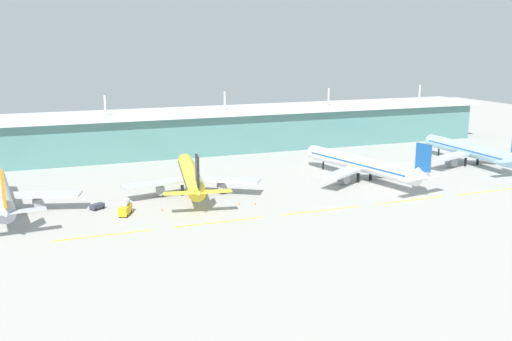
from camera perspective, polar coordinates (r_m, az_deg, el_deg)
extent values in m
plane|color=#A8A59E|center=(190.19, 7.05, -3.75)|extent=(600.00, 600.00, 0.00)
cube|color=slate|center=(289.03, -3.38, 3.81)|extent=(280.00, 28.00, 18.72)
cube|color=silver|center=(287.66, -3.41, 5.83)|extent=(288.00, 34.00, 1.80)
cylinder|color=silver|center=(269.76, -14.51, 6.17)|extent=(0.90, 0.90, 9.00)
cylinder|color=silver|center=(281.78, -3.07, 6.80)|extent=(0.90, 0.90, 9.00)
cylinder|color=silver|center=(303.81, 7.09, 7.13)|extent=(0.90, 0.90, 9.00)
cylinder|color=silver|center=(333.88, 15.67, 7.25)|extent=(0.90, 0.90, 9.00)
cylinder|color=#ADB2BC|center=(201.27, -23.73, -1.91)|extent=(10.54, 54.51, 5.80)
cone|color=#ADB2BC|center=(171.81, -23.24, -3.80)|extent=(5.49, 7.04, 5.72)
cube|color=orange|center=(171.20, -23.45, -1.64)|extent=(1.26, 6.44, 9.50)
cube|color=#ADB2BC|center=(172.63, -21.43, -3.64)|extent=(10.24, 4.07, 0.36)
cube|color=#B7BABF|center=(198.02, -20.17, -2.23)|extent=(24.94, 13.51, 0.70)
cylinder|color=gray|center=(199.99, -20.50, -2.94)|extent=(3.58, 4.76, 3.20)
cylinder|color=black|center=(199.63, -22.65, -3.33)|extent=(1.10, 1.10, 3.60)
cube|color=orange|center=(201.18, -23.74, -1.80)|extent=(10.10, 49.11, 0.60)
cylinder|color=yellow|center=(208.51, -6.42, -0.44)|extent=(14.87, 51.96, 5.80)
cone|color=yellow|center=(235.70, -6.98, 1.05)|extent=(6.13, 4.91, 5.51)
cone|color=yellow|center=(180.27, -5.68, -2.09)|extent=(6.03, 7.40, 5.72)
cube|color=black|center=(179.73, -5.75, -0.02)|extent=(1.82, 6.42, 9.50)
cube|color=yellow|center=(180.41, -7.43, -2.19)|extent=(10.41, 4.92, 0.36)
cube|color=yellow|center=(181.36, -3.96, -2.03)|extent=(10.41, 4.92, 0.36)
cube|color=#B7BABF|center=(203.95, -9.67, -1.21)|extent=(24.88, 11.57, 0.70)
cylinder|color=gray|center=(206.04, -9.32, -1.86)|extent=(3.95, 5.00, 3.20)
cube|color=#B7BABF|center=(205.78, -2.98, -0.93)|extent=(23.93, 18.54, 0.70)
cylinder|color=gray|center=(207.67, -3.35, -1.60)|extent=(3.95, 5.00, 3.20)
cylinder|color=black|center=(228.42, -6.79, -0.52)|extent=(0.70, 0.70, 3.60)
cylinder|color=black|center=(206.49, -7.21, -1.93)|extent=(1.10, 1.10, 3.60)
cylinder|color=black|center=(206.97, -5.44, -1.86)|extent=(1.10, 1.10, 3.60)
cube|color=black|center=(208.42, -6.42, -0.34)|extent=(13.99, 46.87, 0.60)
cylinder|color=white|center=(230.20, 10.07, 0.67)|extent=(17.39, 58.80, 5.80)
cone|color=white|center=(253.67, 5.27, 1.90)|extent=(6.20, 5.02, 5.51)
cone|color=white|center=(207.92, 16.12, -0.56)|extent=(6.15, 7.48, 5.72)
cube|color=#19519E|center=(207.26, 16.02, 1.23)|extent=(1.96, 6.41, 9.50)
cube|color=white|center=(204.26, 14.99, -0.78)|extent=(10.44, 5.13, 0.36)
cube|color=white|center=(212.37, 17.00, -0.40)|extent=(10.44, 5.13, 0.36)
cube|color=#B7BABF|center=(219.38, 8.52, -0.21)|extent=(23.77, 18.91, 0.70)
cylinder|color=gray|center=(221.84, 8.49, -0.80)|extent=(4.03, 5.05, 3.20)
cube|color=#B7BABF|center=(235.59, 12.93, 0.49)|extent=(24.84, 11.07, 0.70)
cylinder|color=gray|center=(236.32, 12.45, -0.14)|extent=(4.03, 5.05, 3.20)
cylinder|color=black|center=(247.42, 6.57, 0.49)|extent=(0.70, 0.70, 3.60)
cylinder|color=black|center=(226.92, 9.94, -0.71)|extent=(1.10, 1.10, 3.60)
cylinder|color=black|center=(231.21, 11.11, -0.51)|extent=(1.10, 1.10, 3.60)
cube|color=#19519E|center=(230.12, 10.07, 0.77)|extent=(16.26, 53.04, 0.60)
cylinder|color=#9ED1EA|center=(271.99, 19.97, 1.91)|extent=(7.30, 53.42, 5.80)
cone|color=#9ED1EA|center=(294.25, 16.45, 2.91)|extent=(5.62, 4.15, 5.51)
cube|color=#9ED1EA|center=(246.74, 23.25, 0.87)|extent=(10.09, 3.48, 0.36)
cube|color=#B7BABF|center=(261.39, 18.52, 1.32)|extent=(24.87, 14.73, 0.70)
cylinder|color=gray|center=(263.75, 18.49, 0.80)|extent=(3.33, 4.59, 3.20)
cube|color=#B7BABF|center=(276.70, 22.45, 1.61)|extent=(24.71, 15.84, 0.70)
cylinder|color=gray|center=(277.45, 22.02, 1.09)|extent=(3.33, 4.59, 3.20)
cylinder|color=black|center=(288.20, 17.40, 1.70)|extent=(0.70, 0.70, 3.60)
cylinder|color=black|center=(268.55, 19.77, 0.78)|extent=(1.10, 1.10, 3.60)
cylinder|color=black|center=(272.61, 20.81, 0.87)|extent=(1.10, 1.10, 3.60)
cube|color=#2D5BB7|center=(271.92, 19.97, 2.00)|extent=(7.19, 48.09, 0.60)
cube|color=yellow|center=(169.10, -14.69, -6.15)|extent=(28.00, 0.70, 0.04)
cube|color=yellow|center=(175.65, -3.58, -5.05)|extent=(28.00, 0.70, 0.04)
cube|color=yellow|center=(188.21, 6.35, -3.90)|extent=(28.00, 0.70, 0.04)
cube|color=yellow|center=(205.68, 14.80, -2.83)|extent=(28.00, 0.70, 0.04)
cube|color=yellow|center=(226.93, 21.78, -1.89)|extent=(28.00, 0.70, 0.04)
cube|color=#333842|center=(194.86, -15.25, -3.36)|extent=(5.00, 4.39, 1.40)
cylinder|color=black|center=(196.78, -15.08, -3.41)|extent=(0.95, 0.78, 0.90)
cylinder|color=black|center=(195.15, -14.68, -3.52)|extent=(0.95, 0.78, 0.90)
cylinder|color=black|center=(194.96, -15.79, -3.60)|extent=(0.95, 0.78, 0.90)
cylinder|color=black|center=(193.31, -15.39, -3.71)|extent=(0.95, 0.78, 0.90)
cube|color=gold|center=(186.40, -12.64, -3.74)|extent=(5.30, 7.64, 2.60)
cylinder|color=silver|center=(186.55, -12.61, -3.03)|extent=(3.45, 4.47, 2.00)
cylinder|color=black|center=(184.13, -12.48, -4.36)|extent=(0.69, 0.96, 0.90)
cylinder|color=black|center=(184.75, -13.18, -4.34)|extent=(0.69, 0.96, 0.90)
cylinder|color=black|center=(188.79, -12.08, -3.92)|extent=(0.69, 0.96, 0.90)
cylinder|color=black|center=(189.39, -12.77, -3.90)|extent=(0.69, 0.96, 0.90)
cone|color=orange|center=(189.01, -9.13, -3.81)|extent=(0.56, 0.56, 0.70)
cone|color=orange|center=(193.75, -1.63, -3.25)|extent=(0.56, 0.56, 0.70)
cone|color=orange|center=(193.63, -0.04, -3.25)|extent=(0.56, 0.56, 0.70)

